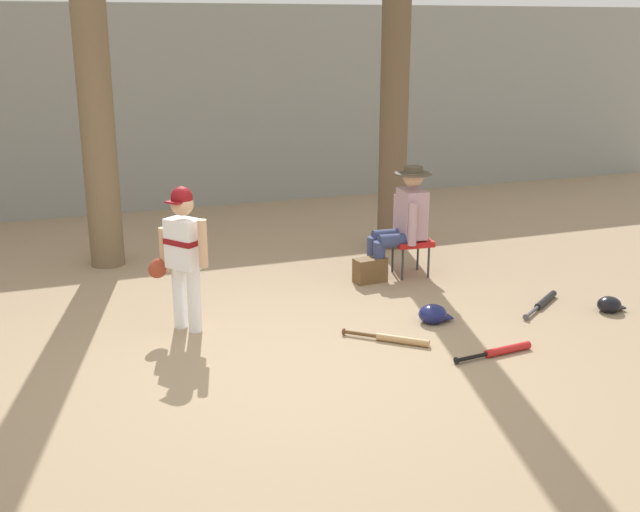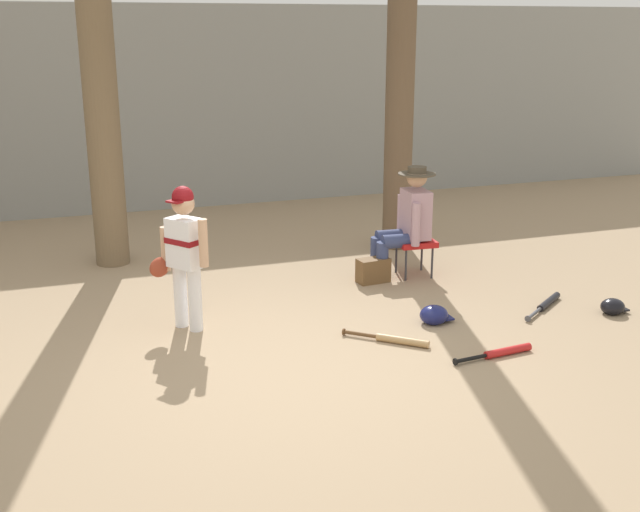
# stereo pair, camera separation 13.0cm
# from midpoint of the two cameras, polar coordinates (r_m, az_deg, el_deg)

# --- Properties ---
(ground_plane) EXTENTS (60.00, 60.00, 0.00)m
(ground_plane) POSITION_cam_midpoint_polar(r_m,az_deg,el_deg) (6.25, -2.89, -8.41)
(ground_plane) COLOR #9E8466
(concrete_back_wall) EXTENTS (18.00, 0.36, 2.93)m
(concrete_back_wall) POSITION_cam_midpoint_polar(r_m,az_deg,el_deg) (11.82, -12.37, 10.44)
(concrete_back_wall) COLOR gray
(concrete_back_wall) RESTS_ON ground
(tree_near_player) EXTENTS (0.50, 0.50, 5.64)m
(tree_near_player) POSITION_cam_midpoint_polar(r_m,az_deg,el_deg) (8.92, -16.85, 15.46)
(tree_near_player) COLOR brown
(tree_near_player) RESTS_ON ground
(tree_behind_spectator) EXTENTS (0.48, 0.48, 5.03)m
(tree_behind_spectator) POSITION_cam_midpoint_polar(r_m,az_deg,el_deg) (9.38, 5.12, 14.27)
(tree_behind_spectator) COLOR brown
(tree_behind_spectator) RESTS_ON ground
(young_ballplayer) EXTENTS (0.52, 0.51, 1.31)m
(young_ballplayer) POSITION_cam_midpoint_polar(r_m,az_deg,el_deg) (6.95, -10.52, 0.46)
(young_ballplayer) COLOR white
(young_ballplayer) RESTS_ON ground
(folding_stool) EXTENTS (0.43, 0.43, 0.41)m
(folding_stool) POSITION_cam_midpoint_polar(r_m,az_deg,el_deg) (8.53, 6.21, 0.97)
(folding_stool) COLOR red
(folding_stool) RESTS_ON ground
(seated_spectator) EXTENTS (0.67, 0.54, 1.20)m
(seated_spectator) POSITION_cam_midpoint_polar(r_m,az_deg,el_deg) (8.43, 5.65, 2.73)
(seated_spectator) COLOR navy
(seated_spectator) RESTS_ON ground
(handbag_beside_stool) EXTENTS (0.36, 0.21, 0.26)m
(handbag_beside_stool) POSITION_cam_midpoint_polar(r_m,az_deg,el_deg) (8.32, 3.23, -1.03)
(handbag_beside_stool) COLOR brown
(handbag_beside_stool) RESTS_ON ground
(bat_wood_tan) EXTENTS (0.62, 0.56, 0.07)m
(bat_wood_tan) POSITION_cam_midpoint_polar(r_m,az_deg,el_deg) (6.79, 4.99, -6.05)
(bat_wood_tan) COLOR tan
(bat_wood_tan) RESTS_ON ground
(bat_black_composite) EXTENTS (0.70, 0.52, 0.07)m
(bat_black_composite) POSITION_cam_midpoint_polar(r_m,az_deg,el_deg) (7.94, 15.53, -3.25)
(bat_black_composite) COLOR black
(bat_black_composite) RESTS_ON ground
(bat_red_barrel) EXTENTS (0.76, 0.13, 0.07)m
(bat_red_barrel) POSITION_cam_midpoint_polar(r_m,az_deg,el_deg) (6.69, 12.58, -6.75)
(bat_red_barrel) COLOR red
(bat_red_barrel) RESTS_ON ground
(batting_helmet_black) EXTENTS (0.27, 0.21, 0.16)m
(batting_helmet_black) POSITION_cam_midpoint_polar(r_m,az_deg,el_deg) (7.94, 19.90, -3.36)
(batting_helmet_black) COLOR black
(batting_helmet_black) RESTS_ON ground
(batting_helmet_navy) EXTENTS (0.31, 0.24, 0.18)m
(batting_helmet_navy) POSITION_cam_midpoint_polar(r_m,az_deg,el_deg) (7.27, 7.73, -4.23)
(batting_helmet_navy) COLOR navy
(batting_helmet_navy) RESTS_ON ground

